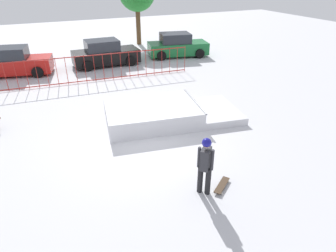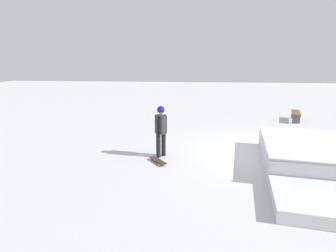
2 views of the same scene
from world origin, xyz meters
name	(u,v)px [view 1 (image 1 of 2)]	position (x,y,z in m)	size (l,w,h in m)	color
ground_plane	(144,140)	(0.00, 0.00, 0.00)	(60.00, 60.00, 0.00)	silver
skate_ramp	(164,113)	(1.30, 1.20, 0.32)	(5.74, 3.41, 0.74)	silver
skater	(205,162)	(0.57, -3.32, 1.01)	(0.43, 0.42, 1.73)	black
skateboard	(222,185)	(1.15, -3.35, 0.08)	(0.76, 0.64, 0.09)	#3F2D1E
perimeter_fence	(99,67)	(0.00, 7.08, 0.77)	(10.15, 0.68, 1.50)	maroon
parked_car_red	(13,63)	(-4.29, 10.19, 0.72)	(4.36, 2.56, 1.60)	red
parked_car_black	(105,54)	(1.03, 9.99, 0.72)	(4.11, 1.94, 1.60)	black
parked_car_green	(177,46)	(6.17, 10.13, 0.72)	(4.35, 2.54, 1.60)	#196B33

